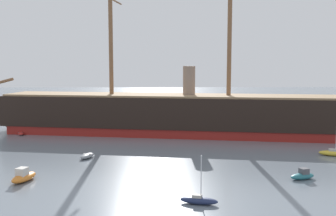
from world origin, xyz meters
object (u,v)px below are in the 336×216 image
(motorboat_mid_left, at_px, (24,176))
(dinghy_alongside_bow, at_px, (87,156))
(tall_ship, at_px, (169,114))
(motorboat_mid_right, at_px, (303,175))
(dinghy_distant_centre, at_px, (182,125))
(dinghy_far_left, at_px, (21,133))
(sailboat_near_centre, at_px, (199,200))
(sailboat_alongside_stern, at_px, (334,153))

(motorboat_mid_left, relative_size, dinghy_alongside_bow, 1.33)
(tall_ship, distance_m, motorboat_mid_right, 31.97)
(dinghy_alongside_bow, bearing_deg, tall_ship, 57.73)
(dinghy_alongside_bow, height_order, dinghy_distant_centre, dinghy_alongside_bow)
(dinghy_far_left, bearing_deg, sailboat_near_centre, -51.88)
(motorboat_mid_right, relative_size, dinghy_alongside_bow, 1.04)
(dinghy_distant_centre, bearing_deg, sailboat_alongside_stern, -54.19)
(tall_ship, height_order, sailboat_alongside_stern, tall_ship)
(dinghy_alongside_bow, bearing_deg, dinghy_distant_centre, 62.56)
(tall_ship, relative_size, motorboat_mid_right, 22.81)
(sailboat_alongside_stern, relative_size, dinghy_distant_centre, 1.83)
(tall_ship, bearing_deg, motorboat_mid_left, -119.80)
(dinghy_far_left, bearing_deg, dinghy_distant_centre, 17.83)
(motorboat_mid_left, bearing_deg, sailboat_alongside_stern, 15.98)
(sailboat_alongside_stern, xyz_separation_m, dinghy_distant_centre, (-19.47, 26.99, -0.11))
(sailboat_near_centre, distance_m, sailboat_alongside_stern, 27.65)
(sailboat_near_centre, xyz_separation_m, motorboat_mid_right, (12.19, 7.57, 0.05))
(sailboat_alongside_stern, distance_m, dinghy_far_left, 51.88)
(tall_ship, bearing_deg, sailboat_near_centre, -87.08)
(motorboat_mid_right, bearing_deg, dinghy_distant_centre, 106.39)
(motorboat_mid_left, bearing_deg, dinghy_distant_centre, 63.16)
(sailboat_near_centre, relative_size, sailboat_alongside_stern, 0.87)
(dinghy_distant_centre, bearing_deg, tall_ship, -106.88)
(motorboat_mid_right, distance_m, sailboat_alongside_stern, 13.77)
(dinghy_alongside_bow, xyz_separation_m, dinghy_far_left, (-15.04, 18.12, -0.06))
(dinghy_alongside_bow, relative_size, dinghy_distant_centre, 1.07)
(motorboat_mid_left, xyz_separation_m, dinghy_alongside_bow, (4.96, 10.53, -0.22))
(tall_ship, height_order, dinghy_far_left, tall_ship)
(tall_ship, distance_m, dinghy_alongside_bow, 21.70)
(dinghy_alongside_bow, distance_m, dinghy_far_left, 23.55)
(sailboat_near_centre, xyz_separation_m, dinghy_distant_centre, (1.02, 45.54, -0.05))
(dinghy_alongside_bow, relative_size, sailboat_alongside_stern, 0.59)
(motorboat_mid_left, xyz_separation_m, dinghy_distant_centre, (19.27, 38.09, -0.22))
(sailboat_near_centre, relative_size, dinghy_alongside_bow, 1.49)
(motorboat_mid_right, height_order, dinghy_alongside_bow, motorboat_mid_right)
(motorboat_mid_left, height_order, dinghy_far_left, motorboat_mid_left)
(motorboat_mid_left, xyz_separation_m, motorboat_mid_right, (30.43, 0.12, -0.12))
(dinghy_far_left, bearing_deg, motorboat_mid_right, -35.15)
(sailboat_near_centre, height_order, sailboat_alongside_stern, sailboat_alongside_stern)
(tall_ship, height_order, motorboat_mid_left, tall_ship)
(motorboat_mid_right, height_order, dinghy_distant_centre, motorboat_mid_right)
(sailboat_near_centre, height_order, motorboat_mid_left, sailboat_near_centre)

